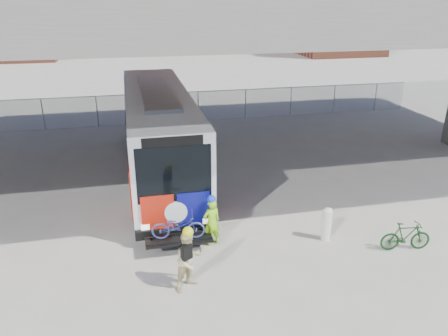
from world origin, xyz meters
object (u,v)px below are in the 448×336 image
object	(u,v)px
cyclist_hivis	(212,221)
bike_parked	(406,236)
bollard	(327,223)
bus	(158,126)
cyclist_tan	(189,260)

from	to	relation	value
cyclist_hivis	bike_parked	distance (m)	5.91
bike_parked	bollard	bearing A→B (deg)	70.48
bus	bollard	distance (m)	8.42
bike_parked	cyclist_hivis	bearing A→B (deg)	82.13
cyclist_tan	bollard	bearing A→B (deg)	-12.99
cyclist_tan	bike_parked	xyz separation A→B (m)	(6.67, 0.40, -0.39)
bus	bike_parked	world-z (taller)	bus
bus	bike_parked	xyz separation A→B (m)	(6.74, -7.93, -1.64)
bollard	bike_parked	xyz separation A→B (m)	(2.09, -1.08, -0.14)
bollard	bus	bearing A→B (deg)	124.16
bus	bike_parked	distance (m)	10.54
cyclist_tan	bike_parked	world-z (taller)	cyclist_tan
bus	cyclist_tan	distance (m)	8.43
bus	bike_parked	bearing A→B (deg)	-49.67
bollard	cyclist_tan	xyz separation A→B (m)	(-4.58, -1.48, 0.25)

